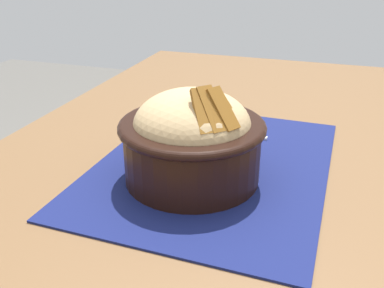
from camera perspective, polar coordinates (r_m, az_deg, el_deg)
table at (r=0.66m, az=5.17°, el=-9.38°), size 1.33×0.77×0.77m
placemat at (r=0.62m, az=2.85°, el=-2.69°), size 0.43×0.33×0.00m
bowl at (r=0.56m, az=0.03°, el=0.82°), size 0.21×0.21×0.14m
fork at (r=0.72m, az=4.12°, el=1.53°), size 0.02×0.13×0.00m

